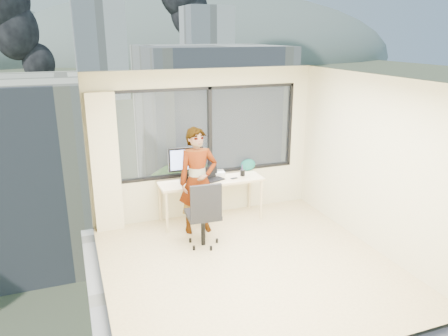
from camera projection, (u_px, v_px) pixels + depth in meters
name	position (u px, v px, depth m)	size (l,w,h in m)	color
floor	(248.00, 264.00, 6.13)	(4.00, 4.00, 0.01)	beige
ceiling	(252.00, 80.00, 5.35)	(4.00, 4.00, 0.01)	white
wall_front	(336.00, 244.00, 3.95)	(4.00, 0.01, 2.60)	beige
wall_left	(95.00, 197.00, 5.08)	(0.01, 4.00, 2.60)	beige
wall_right	(372.00, 163.00, 6.40)	(0.01, 4.00, 2.60)	beige
window_wall	(207.00, 131.00, 7.48)	(3.30, 0.16, 1.55)	black
curtain	(105.00, 164.00, 6.90)	(0.45, 0.14, 2.30)	#F8ECC1
desk	(211.00, 200.00, 7.51)	(1.80, 0.60, 0.75)	#CFBE8A
chair	(203.00, 212.00, 6.54)	(0.56, 0.56, 1.09)	black
person	(198.00, 181.00, 6.93)	(0.64, 0.42, 1.75)	#2D2D33
monitor	(186.00, 164.00, 7.23)	(0.60, 0.13, 0.60)	black
game_console	(217.00, 173.00, 7.61)	(0.28, 0.23, 0.07)	white
laptop	(214.00, 174.00, 7.33)	(0.32, 0.33, 0.20)	black
cellphone	(234.00, 178.00, 7.43)	(0.12, 0.05, 0.01)	black
pen_cup	(243.00, 173.00, 7.56)	(0.09, 0.09, 0.11)	black
handbag	(248.00, 165.00, 7.84)	(0.28, 0.14, 0.22)	#0D5052
exterior_ground	(74.00, 99.00, 117.71)	(400.00, 400.00, 0.04)	#515B3D
near_bldg_b	(209.00, 123.00, 45.90)	(14.00, 13.00, 16.00)	silver
near_bldg_c	(407.00, 158.00, 43.80)	(12.00, 10.00, 10.00)	#F2E9CA
far_tower_b	(100.00, 42.00, 115.86)	(13.00, 13.00, 30.00)	silver
far_tower_c	(207.00, 46.00, 146.58)	(15.00, 15.00, 26.00)	silver
hill_b	(202.00, 57.00, 329.73)	(300.00, 220.00, 96.00)	slate
tree_b	(189.00, 248.00, 26.41)	(7.60, 7.60, 9.00)	#254F1A
tree_c	(283.00, 138.00, 51.90)	(8.40, 8.40, 10.00)	#254F1A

